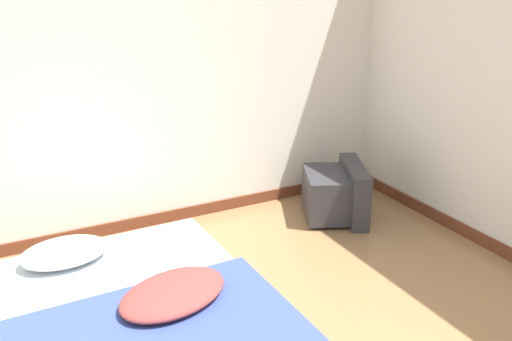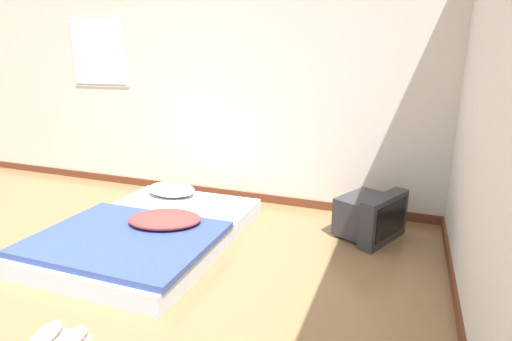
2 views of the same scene
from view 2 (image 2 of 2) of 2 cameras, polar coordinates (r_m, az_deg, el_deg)
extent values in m
plane|color=#997047|center=(3.00, -31.88, -17.86)|extent=(20.00, 20.00, 0.00)
cube|color=silver|center=(4.53, -7.50, 12.51)|extent=(7.51, 0.06, 2.60)
cube|color=brown|center=(4.73, -7.20, -2.86)|extent=(7.51, 0.02, 0.09)
cube|color=silver|center=(5.30, -21.60, 15.43)|extent=(0.82, 0.01, 0.81)
cube|color=white|center=(5.30, -21.64, 15.43)|extent=(0.75, 0.01, 0.74)
cube|color=silver|center=(3.66, -14.61, -8.51)|extent=(1.39, 1.90, 0.15)
ellipsoid|color=silver|center=(4.29, -11.98, -2.65)|extent=(0.53, 0.35, 0.14)
cube|color=#384C93|center=(3.36, -18.16, -9.18)|extent=(1.41, 1.11, 0.05)
ellipsoid|color=#993D38|center=(3.47, -12.89, -6.81)|extent=(0.71, 0.58, 0.11)
cube|color=#333338|center=(3.74, 14.86, -6.00)|extent=(0.48, 0.57, 0.34)
cube|color=#333338|center=(3.63, 17.80, -6.58)|extent=(0.37, 0.60, 0.42)
cube|color=black|center=(3.60, 18.77, -6.69)|extent=(0.21, 0.45, 0.30)
ellipsoid|color=white|center=(2.66, -27.93, -20.19)|extent=(0.16, 0.28, 0.09)
ellipsoid|color=white|center=(2.57, -25.32, -21.19)|extent=(0.13, 0.27, 0.09)
camera|label=1|loc=(2.66, -68.15, 13.66)|focal=40.00mm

